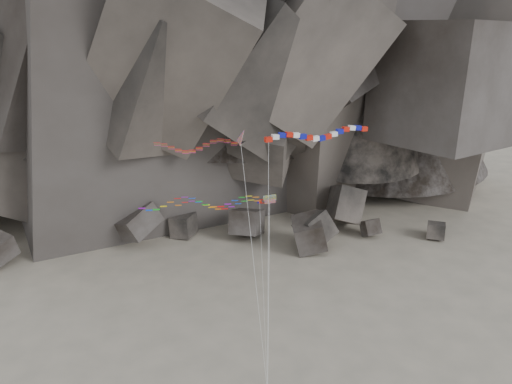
{
  "coord_description": "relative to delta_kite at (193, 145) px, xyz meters",
  "views": [
    {
      "loc": [
        -5.05,
        -47.75,
        38.87
      ],
      "look_at": [
        1.51,
        6.0,
        19.78
      ],
      "focal_mm": 35.0,
      "sensor_mm": 36.0,
      "label": 1
    }
  ],
  "objects": [
    {
      "name": "headland",
      "position": [
        5.45,
        66.14,
        15.92
      ],
      "size": [
        110.0,
        70.0,
        84.0
      ],
      "primitive_type": null,
      "color": "#5C524B",
      "rests_on": "ground"
    },
    {
      "name": "parafoil_kite",
      "position": [
        0.61,
        0.37,
        -6.64
      ],
      "size": [
        15.68,
        10.68,
        18.52
      ],
      "rotation": [
        0.0,
        0.0,
        -0.02
      ],
      "color": "#CBC30B",
      "rests_on": "ground"
    },
    {
      "name": "delta_kite",
      "position": [
        0.0,
        0.0,
        0.0
      ],
      "size": [
        11.32,
        10.41,
        26.23
      ],
      "rotation": [
        0.0,
        0.0,
        0.12
      ],
      "color": "red",
      "rests_on": "ground"
    },
    {
      "name": "pennant_kite",
      "position": [
        7.0,
        -2.4,
        -11.44
      ],
      "size": [
        0.65,
        10.16,
        17.79
      ],
      "rotation": [
        0.0,
        0.0,
        -0.26
      ],
      "color": "red",
      "rests_on": "ground"
    },
    {
      "name": "boulder_field",
      "position": [
        7.82,
        30.84,
        -23.72
      ],
      "size": [
        83.58,
        17.65,
        10.19
      ],
      "color": "#47423F",
      "rests_on": "ground"
    },
    {
      "name": "banner_kite",
      "position": [
        12.81,
        -2.42,
        1.24
      ],
      "size": [
        11.98,
        9.44,
        26.39
      ],
      "rotation": [
        0.0,
        0.0,
        0.29
      ],
      "color": "red",
      "rests_on": "ground"
    },
    {
      "name": "ground",
      "position": [
        5.45,
        -3.86,
        -26.08
      ],
      "size": [
        260.0,
        260.0,
        0.0
      ],
      "primitive_type": "plane",
      "color": "#A19582",
      "rests_on": "ground"
    }
  ]
}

